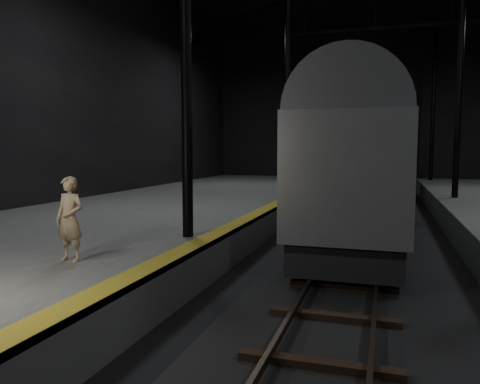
% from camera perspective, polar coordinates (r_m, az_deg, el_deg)
% --- Properties ---
extents(ground, '(44.00, 44.00, 0.00)m').
position_cam_1_polar(ground, '(14.91, 13.80, -7.11)').
color(ground, black).
rests_on(ground, ground).
extents(platform_left, '(9.00, 43.80, 1.00)m').
position_cam_1_polar(platform_left, '(16.98, -12.37, -3.85)').
color(platform_left, '#4D4D4B').
rests_on(platform_left, ground).
extents(tactile_strip, '(0.50, 43.80, 0.01)m').
position_cam_1_polar(tactile_strip, '(15.26, 1.60, -2.84)').
color(tactile_strip, olive).
rests_on(tactile_strip, platform_left).
extents(track, '(2.40, 43.00, 0.24)m').
position_cam_1_polar(track, '(14.90, 13.81, -6.86)').
color(track, '#3F3328').
rests_on(track, ground).
extents(train, '(2.97, 19.83, 5.30)m').
position_cam_1_polar(train, '(19.99, 14.97, 4.53)').
color(train, '#A1A5A9').
rests_on(train, ground).
extents(woman, '(0.63, 0.44, 1.64)m').
position_cam_1_polar(woman, '(9.55, -20.04, -3.13)').
color(woman, tan).
rests_on(woman, platform_left).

